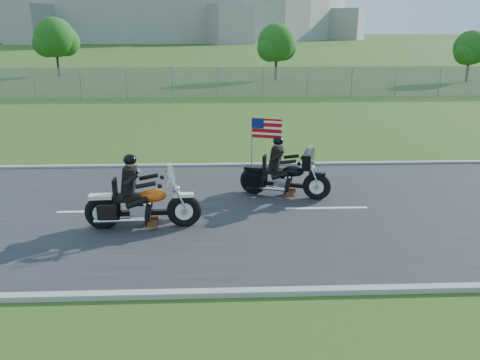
{
  "coord_description": "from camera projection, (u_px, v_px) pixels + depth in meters",
  "views": [
    {
      "loc": [
        1.24,
        -11.47,
        4.72
      ],
      "look_at": [
        1.7,
        0.0,
        0.86
      ],
      "focal_mm": 35.0,
      "sensor_mm": 36.0,
      "label": 1
    }
  ],
  "objects": [
    {
      "name": "tree_fence_near",
      "position": [
        277.0,
        45.0,
        40.05
      ],
      "size": [
        3.52,
        3.28,
        4.75
      ],
      "color": "#382316",
      "rests_on": "ground"
    },
    {
      "name": "motorcycle_lead",
      "position": [
        141.0,
        205.0,
        11.16
      ],
      "size": [
        2.79,
        0.7,
        1.88
      ],
      "rotation": [
        0.0,
        0.0,
        0.03
      ],
      "color": "black",
      "rests_on": "ground"
    },
    {
      "name": "motorcycle_follow",
      "position": [
        284.0,
        177.0,
        13.19
      ],
      "size": [
        2.55,
        1.23,
        2.19
      ],
      "rotation": [
        0.0,
        0.0,
        -0.31
      ],
      "color": "black",
      "rests_on": "ground"
    },
    {
      "name": "fence",
      "position": [
        127.0,
        83.0,
        30.76
      ],
      "size": [
        60.0,
        0.03,
        2.0
      ],
      "primitive_type": "cube",
      "color": "gray",
      "rests_on": "ground"
    },
    {
      "name": "curb_north",
      "position": [
        186.0,
        166.0,
        16.14
      ],
      "size": [
        120.0,
        0.18,
        0.12
      ],
      "primitive_type": "cube",
      "color": "#9E9B93",
      "rests_on": "ground"
    },
    {
      "name": "tree_fence_mid",
      "position": [
        56.0,
        39.0,
        42.99
      ],
      "size": [
        3.96,
        3.69,
        5.3
      ],
      "color": "#382316",
      "rests_on": "ground"
    },
    {
      "name": "road",
      "position": [
        176.0,
        211.0,
        12.31
      ],
      "size": [
        120.0,
        8.0,
        0.04
      ],
      "primitive_type": "cube",
      "color": "#28282B",
      "rests_on": "ground"
    },
    {
      "name": "curb_south",
      "position": [
        155.0,
        295.0,
        8.47
      ],
      "size": [
        120.0,
        0.18,
        0.12
      ],
      "primitive_type": "cube",
      "color": "#9E9B93",
      "rests_on": "ground"
    },
    {
      "name": "tree_fence_far",
      "position": [
        471.0,
        50.0,
        38.86
      ],
      "size": [
        3.08,
        2.87,
        4.2
      ],
      "color": "#382316",
      "rests_on": "ground"
    },
    {
      "name": "ground",
      "position": [
        176.0,
        212.0,
        12.32
      ],
      "size": [
        420.0,
        420.0,
        0.0
      ],
      "primitive_type": "plane",
      "color": "#254B17",
      "rests_on": "ground"
    }
  ]
}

